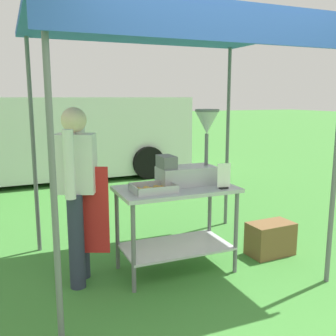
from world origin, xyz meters
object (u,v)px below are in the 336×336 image
(van_white, at_px, (57,136))
(donut_tray, at_px, (154,189))
(menu_sign, at_px, (224,178))
(stall_canopy, at_px, (172,35))
(vendor, at_px, (77,187))
(donut_fryer, at_px, (191,159))
(supply_crate, at_px, (270,239))
(donut_cart, at_px, (176,211))

(van_white, bearing_deg, donut_tray, -87.51)
(menu_sign, bearing_deg, stall_canopy, 140.69)
(menu_sign, bearing_deg, vendor, 165.64)
(donut_tray, relative_size, donut_fryer, 0.53)
(stall_canopy, xyz_separation_m, supply_crate, (1.11, -0.14, -2.07))
(donut_fryer, bearing_deg, stall_canopy, 173.12)
(menu_sign, height_order, van_white, van_white)
(donut_cart, height_order, vendor, vendor)
(donut_cart, height_order, menu_sign, menu_sign)
(donut_cart, bearing_deg, supply_crate, -1.98)
(stall_canopy, height_order, donut_tray, stall_canopy)
(stall_canopy, height_order, donut_fryer, stall_canopy)
(vendor, relative_size, supply_crate, 3.19)
(menu_sign, bearing_deg, donut_fryer, 124.31)
(donut_tray, relative_size, menu_sign, 1.61)
(donut_tray, relative_size, van_white, 0.07)
(donut_fryer, bearing_deg, van_white, 97.56)
(stall_canopy, xyz_separation_m, donut_fryer, (0.19, -0.02, -1.16))
(vendor, xyz_separation_m, supply_crate, (2.02, -0.15, -0.73))
(menu_sign, relative_size, supply_crate, 0.48)
(donut_fryer, distance_m, menu_sign, 0.39)
(donut_cart, xyz_separation_m, van_white, (-0.48, 5.15, 0.27))
(donut_fryer, height_order, menu_sign, donut_fryer)
(donut_cart, distance_m, vendor, 0.96)
(donut_cart, height_order, supply_crate, donut_cart)
(donut_tray, distance_m, donut_fryer, 0.52)
(stall_canopy, xyz_separation_m, vendor, (-0.91, 0.01, -1.35))
(stall_canopy, bearing_deg, vendor, 179.17)
(donut_tray, bearing_deg, supply_crate, 1.55)
(stall_canopy, distance_m, donut_tray, 1.42)
(stall_canopy, distance_m, donut_cart, 1.64)
(donut_tray, relative_size, vendor, 0.24)
(vendor, height_order, van_white, van_white)
(van_white, bearing_deg, vendor, -94.85)
(donut_cart, distance_m, menu_sign, 0.56)
(vendor, bearing_deg, donut_cart, -7.03)
(donut_fryer, bearing_deg, donut_cart, -157.87)
(van_white, bearing_deg, donut_fryer, -82.44)
(stall_canopy, bearing_deg, van_white, 95.48)
(stall_canopy, height_order, donut_cart, stall_canopy)
(van_white, bearing_deg, menu_sign, -80.73)
(donut_fryer, bearing_deg, menu_sign, -55.69)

